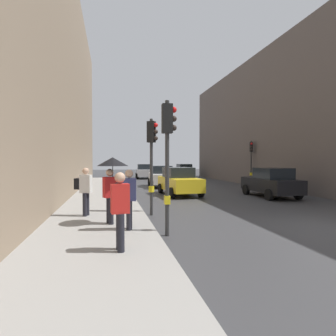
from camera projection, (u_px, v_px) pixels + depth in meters
name	position (u px, v px, depth m)	size (l,w,h in m)	color
ground_plane	(323.00, 228.00, 8.75)	(120.00, 120.00, 0.00)	#38383A
sidewalk_kerb	(102.00, 204.00, 13.11)	(3.47, 40.00, 0.16)	gray
building_facade_right	(331.00, 120.00, 22.68)	(12.00, 32.84, 11.26)	#5B514C
traffic_light_near_left	(168.00, 143.00, 7.80)	(0.43, 0.25, 3.92)	#2D2D2D
traffic_light_near_right	(152.00, 149.00, 10.77)	(0.44, 0.37, 3.86)	#2D2D2D
traffic_light_mid_street	(251.00, 155.00, 23.16)	(0.33, 0.45, 3.90)	#2D2D2D
car_silver_hatchback	(144.00, 171.00, 33.46)	(2.18, 4.28, 1.76)	#BCBCC1
car_yellow_taxi	(179.00, 181.00, 17.25)	(2.24, 4.31, 1.76)	yellow
car_dark_suv	(271.00, 182.00, 16.25)	(2.10, 4.24, 1.76)	black
car_green_estate	(184.00, 171.00, 35.53)	(2.06, 4.22, 1.76)	#2D6038
car_white_compact	(161.00, 176.00, 22.73)	(2.16, 4.27, 1.76)	silver
pedestrian_with_umbrella	(112.00, 172.00, 8.68)	(1.00, 1.00, 2.14)	black
pedestrian_with_black_backpack	(85.00, 189.00, 9.93)	(0.66, 0.45, 1.77)	black
pedestrian_with_grey_backpack	(128.00, 196.00, 7.94)	(0.63, 0.38, 1.77)	black
pedestrian_in_red_jacket	(120.00, 208.00, 6.06)	(0.43, 0.36, 1.77)	black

